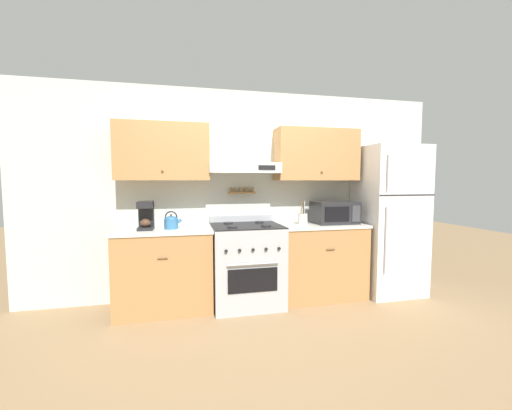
{
  "coord_description": "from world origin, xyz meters",
  "views": [
    {
      "loc": [
        -0.69,
        -3.25,
        1.44
      ],
      "look_at": [
        0.11,
        0.26,
        1.17
      ],
      "focal_mm": 22.0,
      "sensor_mm": 36.0,
      "label": 1
    }
  ],
  "objects_px": {
    "tea_kettle": "(171,222)",
    "coffee_maker": "(146,215)",
    "utensil_crock": "(303,219)",
    "microwave": "(334,212)",
    "refrigerator": "(389,220)",
    "stove_range": "(247,264)"
  },
  "relations": [
    {
      "from": "microwave",
      "to": "utensil_crock",
      "type": "relative_size",
      "value": 1.81
    },
    {
      "from": "utensil_crock",
      "to": "coffee_maker",
      "type": "bearing_deg",
      "value": 179.01
    },
    {
      "from": "microwave",
      "to": "stove_range",
      "type": "bearing_deg",
      "value": -177.69
    },
    {
      "from": "stove_range",
      "to": "coffee_maker",
      "type": "distance_m",
      "value": 1.26
    },
    {
      "from": "coffee_maker",
      "to": "microwave",
      "type": "height_order",
      "value": "coffee_maker"
    },
    {
      "from": "tea_kettle",
      "to": "coffee_maker",
      "type": "height_order",
      "value": "coffee_maker"
    },
    {
      "from": "tea_kettle",
      "to": "coffee_maker",
      "type": "xyz_separation_m",
      "value": [
        -0.27,
        0.03,
        0.08
      ]
    },
    {
      "from": "microwave",
      "to": "tea_kettle",
      "type": "bearing_deg",
      "value": -179.48
    },
    {
      "from": "refrigerator",
      "to": "microwave",
      "type": "height_order",
      "value": "refrigerator"
    },
    {
      "from": "coffee_maker",
      "to": "stove_range",
      "type": "bearing_deg",
      "value": -3.05
    },
    {
      "from": "refrigerator",
      "to": "coffee_maker",
      "type": "relative_size",
      "value": 6.12
    },
    {
      "from": "tea_kettle",
      "to": "microwave",
      "type": "bearing_deg",
      "value": 0.52
    },
    {
      "from": "stove_range",
      "to": "tea_kettle",
      "type": "height_order",
      "value": "tea_kettle"
    },
    {
      "from": "stove_range",
      "to": "tea_kettle",
      "type": "relative_size",
      "value": 5.13
    },
    {
      "from": "refrigerator",
      "to": "utensil_crock",
      "type": "xyz_separation_m",
      "value": [
        -1.17,
        0.02,
        0.05
      ]
    },
    {
      "from": "coffee_maker",
      "to": "utensil_crock",
      "type": "height_order",
      "value": "coffee_maker"
    },
    {
      "from": "stove_range",
      "to": "coffee_maker",
      "type": "bearing_deg",
      "value": 176.95
    },
    {
      "from": "tea_kettle",
      "to": "coffee_maker",
      "type": "distance_m",
      "value": 0.28
    },
    {
      "from": "stove_range",
      "to": "refrigerator",
      "type": "xyz_separation_m",
      "value": [
        1.87,
        0.0,
        0.47
      ]
    },
    {
      "from": "coffee_maker",
      "to": "utensil_crock",
      "type": "distance_m",
      "value": 1.81
    },
    {
      "from": "tea_kettle",
      "to": "utensil_crock",
      "type": "bearing_deg",
      "value": 0.0
    },
    {
      "from": "stove_range",
      "to": "refrigerator",
      "type": "distance_m",
      "value": 1.93
    }
  ]
}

